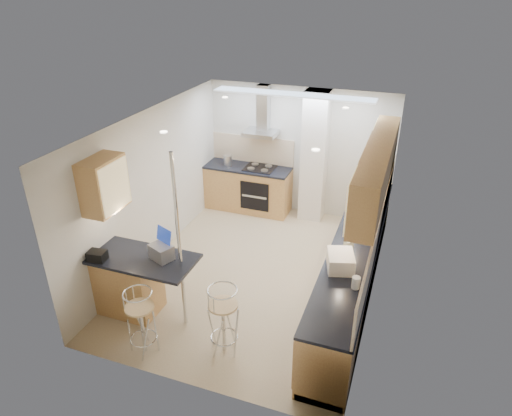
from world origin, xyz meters
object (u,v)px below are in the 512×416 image
(microwave, at_px, (362,216))
(bar_stool_near, at_px, (141,322))
(bread_bin, at_px, (340,261))
(laptop, at_px, (161,252))
(bar_stool_end, at_px, (223,320))

(microwave, bearing_deg, bar_stool_near, 139.46)
(bread_bin, bearing_deg, laptop, 178.99)
(laptop, distance_m, bread_bin, 2.34)
(bar_stool_end, distance_m, bread_bin, 1.66)
(microwave, xyz_separation_m, laptop, (-2.34, -1.90, -0.01))
(microwave, distance_m, bread_bin, 1.29)
(microwave, height_order, bread_bin, microwave)
(laptop, relative_size, bar_stool_near, 0.32)
(microwave, bearing_deg, bread_bin, 176.65)
(bar_stool_end, bearing_deg, laptop, 116.90)
(laptop, xyz_separation_m, bar_stool_near, (0.08, -0.72, -0.58))
(microwave, height_order, bar_stool_near, microwave)
(bar_stool_near, relative_size, bar_stool_end, 0.96)
(bar_stool_near, bearing_deg, microwave, 50.69)
(microwave, relative_size, bar_stool_end, 0.50)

